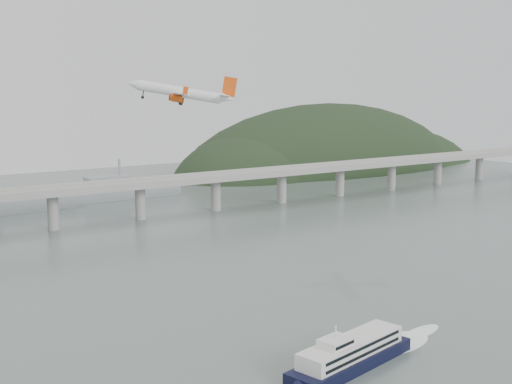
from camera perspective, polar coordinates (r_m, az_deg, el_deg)
ground at (r=221.10m, az=8.26°, el=-11.08°), size 900.00×900.00×0.00m
bridge at (r=383.40m, az=-12.52°, el=-0.01°), size 800.00×22.00×23.90m
headland at (r=652.26m, az=6.89°, el=0.41°), size 365.00×155.00×156.00m
ferry at (r=190.39m, az=7.90°, el=-13.23°), size 71.03×23.18×13.52m
airliner at (r=249.23m, az=-6.18°, el=8.23°), size 35.78×33.65×10.62m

